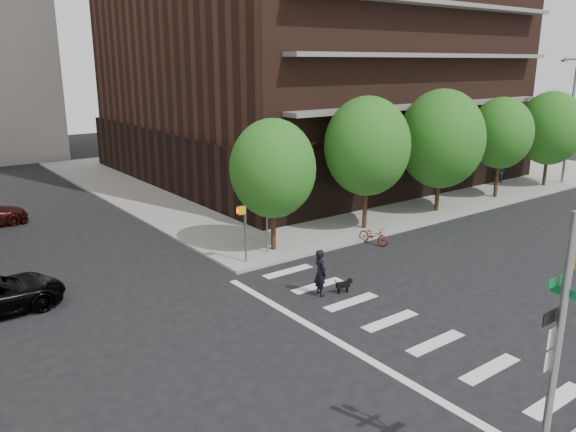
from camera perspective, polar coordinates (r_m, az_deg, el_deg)
name	(u,v)px	position (r m, az deg, el deg)	size (l,w,h in m)	color
ground	(325,346)	(18.47, 3.78, -13.04)	(120.00, 120.00, 0.00)	black
sidewalk_ne	(329,167)	(48.22, 4.23, 4.97)	(39.00, 33.00, 0.15)	gray
crosswalk	(374,327)	(19.82, 8.74, -11.08)	(3.85, 13.00, 0.01)	silver
tree_a	(273,169)	(25.85, -1.55, 4.84)	(4.00, 4.00, 5.90)	#301E11
tree_b	(367,146)	(29.59, 8.05, 7.02)	(4.50, 4.50, 6.65)	#301E11
tree_c	(441,139)	(34.06, 15.32, 7.56)	(5.00, 5.00, 6.80)	#301E11
tree_d	(501,133)	(38.95, 20.84, 7.87)	(4.00, 4.00, 6.20)	#301E11
tree_e	(550,128)	(44.11, 25.11, 8.08)	(4.50, 4.50, 6.35)	#301E11
traffic_signal	(553,378)	(12.79, 25.36, -14.66)	(0.90, 0.75, 6.00)	slate
pedestrian_signal	(250,223)	(24.97, -3.90, -0.74)	(2.18, 0.67, 2.60)	slate
streetlamp	(570,112)	(45.48, 26.71, 9.40)	(2.14, 0.22, 9.00)	slate
scooter	(374,235)	(28.20, 8.68, -1.96)	(0.60, 1.72, 0.90)	maroon
dog_walker	(320,273)	(21.79, 3.31, -5.75)	(0.45, 0.68, 1.86)	black
dog	(344,285)	(22.26, 5.70, -6.94)	(0.66, 0.33, 0.55)	black
pedestrian_far	(500,172)	(44.34, 20.73, 4.23)	(0.60, 0.77, 1.59)	navy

